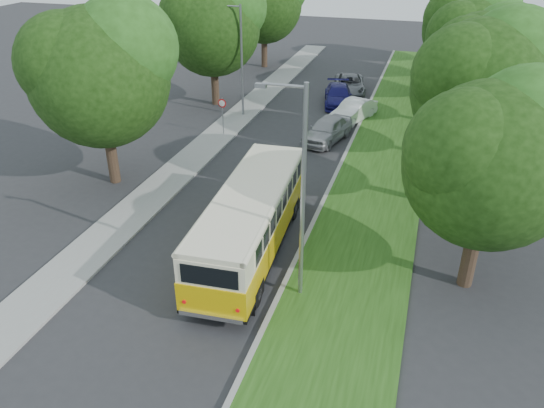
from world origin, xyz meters
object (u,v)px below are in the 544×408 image
(vintage_bus, at_px, (251,222))
(lamppost_far, at_px, (240,57))
(lamppost_near, at_px, (300,190))
(car_white, at_px, (353,111))
(car_grey, at_px, (350,84))
(car_blue, at_px, (338,95))
(car_silver, at_px, (327,129))

(vintage_bus, bearing_deg, lamppost_far, 108.06)
(lamppost_near, xyz_separation_m, vintage_bus, (-2.55, 2.15, -2.89))
(car_white, height_order, car_grey, car_white)
(car_white, bearing_deg, lamppost_near, -66.11)
(lamppost_near, relative_size, car_blue, 1.65)
(vintage_bus, bearing_deg, lamppost_near, -43.39)
(car_blue, bearing_deg, car_grey, 73.01)
(lamppost_far, relative_size, vintage_bus, 0.76)
(lamppost_near, distance_m, lamppost_far, 20.53)
(lamppost_near, bearing_deg, lamppost_far, 115.71)
(vintage_bus, relative_size, car_silver, 2.20)
(car_blue, bearing_deg, vintage_bus, -100.63)
(lamppost_far, height_order, car_white, lamppost_far)
(car_silver, xyz_separation_m, car_grey, (-0.43, 10.74, -0.07))
(lamppost_near, xyz_separation_m, car_silver, (-2.15, 15.49, -3.60))
(lamppost_near, height_order, car_grey, lamppost_near)
(lamppost_far, bearing_deg, car_grey, 50.71)
(vintage_bus, bearing_deg, car_grey, 86.87)
(car_silver, distance_m, car_blue, 7.55)
(lamppost_far, height_order, car_blue, lamppost_far)
(lamppost_near, height_order, vintage_bus, lamppost_near)
(lamppost_near, bearing_deg, car_blue, 97.14)
(lamppost_far, distance_m, car_blue, 8.26)
(car_silver, relative_size, car_white, 1.04)
(lamppost_far, distance_m, car_grey, 10.56)
(lamppost_far, bearing_deg, car_white, 9.23)
(lamppost_near, bearing_deg, car_silver, 97.89)
(car_blue, bearing_deg, lamppost_near, -94.42)
(lamppost_near, distance_m, car_blue, 23.48)
(lamppost_far, bearing_deg, vintage_bus, -68.75)
(car_silver, bearing_deg, car_grey, 106.72)
(vintage_bus, height_order, car_silver, vintage_bus)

